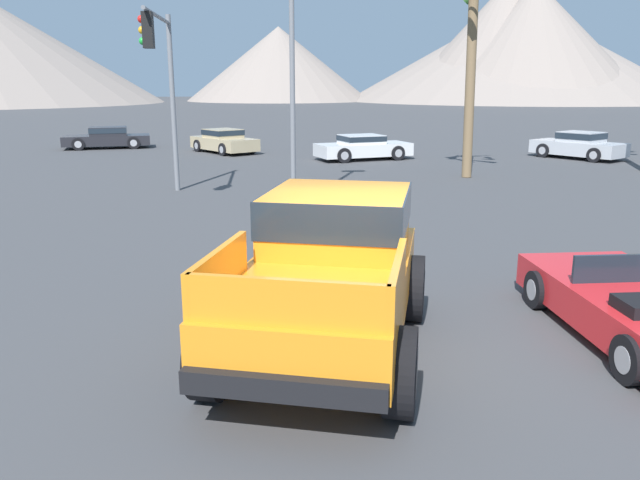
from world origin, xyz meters
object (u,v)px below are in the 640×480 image
object	(u,v)px
orange_pickup_truck	(331,263)
parked_car_silver	(579,145)
parked_car_white	(363,147)
street_lamp_post	(292,12)
traffic_light_main	(162,68)
red_convertible_car	(640,310)
palm_tree_short	(475,13)
parked_car_dark	(107,137)
parked_car_tan	(224,141)

from	to	relation	value
orange_pickup_truck	parked_car_silver	world-z (taller)	orange_pickup_truck
parked_car_white	street_lamp_post	bearing A→B (deg)	-34.79
orange_pickup_truck	traffic_light_main	world-z (taller)	traffic_light_main
red_convertible_car	palm_tree_short	world-z (taller)	palm_tree_short
parked_car_dark	palm_tree_short	size ratio (longest dim) A/B	0.61
orange_pickup_truck	red_convertible_car	distance (m)	4.35
parked_car_white	orange_pickup_truck	bearing A→B (deg)	-26.56
orange_pickup_truck	street_lamp_post	xyz separation A→B (m)	(-0.10, 9.47, 4.14)
orange_pickup_truck	palm_tree_short	bearing A→B (deg)	81.70
red_convertible_car	parked_car_white	bearing A→B (deg)	91.61
parked_car_dark	parked_car_silver	bearing A→B (deg)	-117.21
parked_car_tan	street_lamp_post	world-z (taller)	street_lamp_post
parked_car_silver	palm_tree_short	bearing A→B (deg)	-176.88
traffic_light_main	palm_tree_short	distance (m)	11.30
red_convertible_car	palm_tree_short	size ratio (longest dim) A/B	0.53
orange_pickup_truck	parked_car_white	world-z (taller)	orange_pickup_truck
parked_car_silver	parked_car_tan	bearing A→B (deg)	132.59
parked_car_tan	parked_car_silver	bearing A→B (deg)	131.48
parked_car_white	traffic_light_main	xyz separation A→B (m)	(-7.42, -9.55, 3.31)
parked_car_tan	traffic_light_main	distance (m)	13.58
red_convertible_car	orange_pickup_truck	bearing A→B (deg)	176.96
parked_car_white	palm_tree_short	bearing A→B (deg)	10.98
orange_pickup_truck	traffic_light_main	xyz separation A→B (m)	(-3.83, 11.28, 2.76)
orange_pickup_truck	parked_car_dark	distance (m)	28.79
traffic_light_main	street_lamp_post	size ratio (longest dim) A/B	0.62
traffic_light_main	palm_tree_short	bearing A→B (deg)	109.65
orange_pickup_truck	parked_car_white	distance (m)	21.14
orange_pickup_truck	traffic_light_main	size ratio (longest dim) A/B	0.94
parked_car_tan	street_lamp_post	bearing A→B (deg)	65.98
parked_car_silver	palm_tree_short	size ratio (longest dim) A/B	0.56
orange_pickup_truck	street_lamp_post	distance (m)	10.34
orange_pickup_truck	parked_car_dark	world-z (taller)	orange_pickup_truck
parked_car_white	parked_car_silver	world-z (taller)	parked_car_silver
red_convertible_car	palm_tree_short	bearing A→B (deg)	80.90
parked_car_dark	street_lamp_post	size ratio (longest dim) A/B	0.53
parked_car_dark	parked_car_silver	world-z (taller)	parked_car_silver
street_lamp_post	orange_pickup_truck	bearing A→B (deg)	-89.39
red_convertible_car	parked_car_tan	world-z (taller)	parked_car_tan
orange_pickup_truck	red_convertible_car	xyz separation A→B (m)	(4.29, -0.21, -0.72)
parked_car_tan	traffic_light_main	size ratio (longest dim) A/B	0.77
parked_car_white	palm_tree_short	world-z (taller)	palm_tree_short
red_convertible_car	parked_car_white	distance (m)	21.05
parked_car_dark	parked_car_white	bearing A→B (deg)	-126.86
street_lamp_post	red_convertible_car	bearing A→B (deg)	-65.62
orange_pickup_truck	parked_car_white	bearing A→B (deg)	95.79
traffic_light_main	palm_tree_short	size ratio (longest dim) A/B	0.70
orange_pickup_truck	red_convertible_car	world-z (taller)	orange_pickup_truck
parked_car_white	street_lamp_post	distance (m)	12.83
parked_car_dark	traffic_light_main	distance (m)	17.20
parked_car_dark	parked_car_silver	size ratio (longest dim) A/B	1.09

